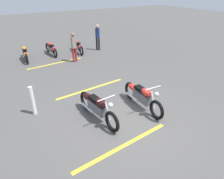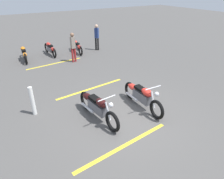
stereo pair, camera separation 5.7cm
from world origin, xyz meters
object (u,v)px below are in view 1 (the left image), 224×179
Objects in this scene: motorcycle_dark_foreground at (97,106)px; bollard_post at (33,101)px; bystander_secondary at (74,46)px; motorcycle_row_far_left at (78,46)px; motorcycle_bright_foreground at (142,96)px; bystander_near_row at (98,36)px; motorcycle_row_left at (51,49)px; motorcycle_row_center at (25,53)px.

bollard_post is (1.35, 1.73, 0.06)m from motorcycle_dark_foreground.
bystander_secondary is at bearing 159.63° from motorcycle_dark_foreground.
bystander_secondary is at bearing 154.23° from motorcycle_row_far_left.
motorcycle_row_far_left is at bearing 156.55° from motorcycle_dark_foreground.
bollard_post is (1.55, 3.43, 0.06)m from motorcycle_bright_foreground.
bystander_near_row is 1.02× the size of bystander_secondary.
motorcycle_row_left is at bearing -170.66° from motorcycle_bright_foreground.
motorcycle_bright_foreground is 7.53m from bystander_near_row.
motorcycle_dark_foreground is 7.37m from motorcycle_row_center.
motorcycle_row_center is (7.52, 2.57, -0.05)m from motorcycle_bright_foreground.
motorcycle_row_left is 6.71m from bollard_post.
motorcycle_bright_foreground is at bearing 77.79° from motorcycle_dark_foreground.
bollard_post is (-5.82, 4.06, 0.11)m from motorcycle_row_far_left.
motorcycle_row_center is 1.22× the size of bystander_secondary.
bystander_secondary is (-1.70, -2.37, 0.51)m from motorcycle_row_center.
bystander_secondary is at bearing -120.62° from motorcycle_row_center.
motorcycle_row_far_left is at bearing 177.41° from motorcycle_bright_foreground.
bystander_near_row is 2.64m from bystander_secondary.
motorcycle_row_center is 1.20× the size of bystander_near_row.
bystander_near_row is (-0.56, -3.00, 0.54)m from motorcycle_row_left.
bystander_near_row is 7.90m from bollard_post.
motorcycle_bright_foreground is 7.39m from motorcycle_row_far_left.
bollard_post is at bearing 136.25° from bystander_secondary.
motorcycle_row_center is at bearing -158.84° from motorcycle_bright_foreground.
motorcycle_row_left is 1.88× the size of bollard_post.
motorcycle_row_far_left is 0.99× the size of motorcycle_row_center.
bystander_near_row reaches higher than motorcycle_row_far_left.
motorcycle_row_center is (0.16, 3.20, 0.00)m from motorcycle_row_far_left.
motorcycle_dark_foreground is 1.14× the size of motorcycle_row_left.
motorcycle_bright_foreground is 1.10× the size of motorcycle_row_center.
motorcycle_row_left is at bearing -75.49° from motorcycle_row_center.
bystander_secondary reaches higher than motorcycle_row_left.
bystander_secondary is (5.83, 0.20, 0.46)m from motorcycle_bright_foreground.
motorcycle_dark_foreground is 7.98m from bystander_near_row.
motorcycle_row_center reaches higher than motorcycle_row_far_left.
bystander_secondary reaches higher than motorcycle_row_far_left.
motorcycle_row_left is 1.17× the size of bystander_near_row.
motorcycle_bright_foreground is 1.12× the size of motorcycle_row_far_left.
motorcycle_row_far_left is (7.37, -0.63, -0.05)m from motorcycle_bright_foreground.
motorcycle_bright_foreground is 3.76m from bollard_post.
motorcycle_row_center is 4.65m from bystander_near_row.
motorcycle_row_center is at bearing 96.48° from motorcycle_row_left.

